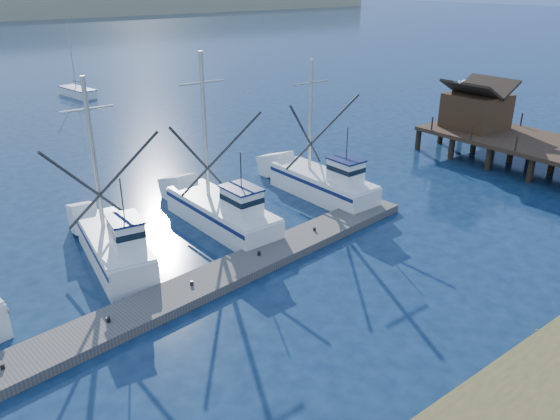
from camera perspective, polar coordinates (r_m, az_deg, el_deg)
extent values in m
plane|color=#0D1E3A|center=(24.02, 13.77, -10.15)|extent=(500.00, 500.00, 0.00)
cube|color=#5B5551|center=(23.80, -13.12, -9.81)|extent=(32.45, 5.82, 0.43)
cylinder|color=black|center=(43.18, 27.05, 4.39)|extent=(0.44, 0.44, 1.70)
cube|color=#4C331E|center=(45.79, 19.81, 9.73)|extent=(4.00, 4.00, 2.60)
cube|color=white|center=(27.66, -16.87, -4.04)|extent=(3.20, 7.27, 1.48)
cube|color=white|center=(25.49, -15.73, -2.57)|extent=(1.52, 1.88, 1.50)
cylinder|color=#B7B2A8|center=(27.09, -18.91, 5.33)|extent=(0.22, 0.22, 7.43)
cube|color=white|center=(30.57, -6.09, -0.54)|extent=(2.67, 8.11, 1.37)
cube|color=white|center=(28.41, -4.01, 0.78)|extent=(1.48, 2.00, 1.50)
cylinder|color=#B7B2A8|center=(30.15, -7.88, 8.53)|extent=(0.22, 0.22, 8.06)
cube|color=white|center=(34.56, 4.47, 2.47)|extent=(2.46, 7.78, 1.46)
cube|color=white|center=(32.71, 6.87, 3.91)|extent=(1.39, 1.91, 1.50)
cylinder|color=#B7B2A8|center=(34.26, 3.19, 9.70)|extent=(0.22, 0.22, 6.96)
cube|color=white|center=(69.19, -20.39, 11.43)|extent=(2.72, 5.78, 0.90)
cylinder|color=#B7B2A8|center=(68.86, -20.96, 14.75)|extent=(0.12, 0.12, 7.20)
sphere|color=white|center=(39.92, 18.26, 12.59)|extent=(0.22, 0.22, 0.22)
cube|color=white|center=(39.65, 17.99, 12.58)|extent=(0.54, 0.13, 0.14)
cube|color=white|center=(40.18, 18.54, 12.65)|extent=(0.54, 0.13, 0.14)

